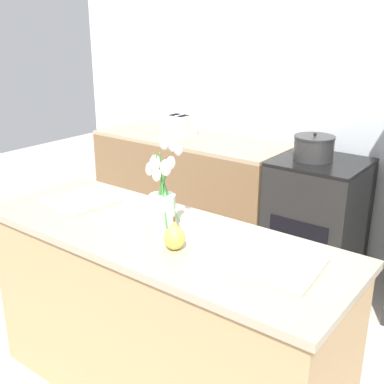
# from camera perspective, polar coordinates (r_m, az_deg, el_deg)

# --- Properties ---
(back_wall) EXTENTS (5.20, 0.08, 2.70)m
(back_wall) POSITION_cam_1_polar(r_m,az_deg,el_deg) (3.76, 16.74, 11.77)
(back_wall) COLOR silver
(back_wall) RESTS_ON ground_plane
(kitchen_island) EXTENTS (1.80, 0.66, 0.91)m
(kitchen_island) POSITION_cam_1_polar(r_m,az_deg,el_deg) (2.41, -3.73, -14.58)
(kitchen_island) COLOR tan
(kitchen_island) RESTS_ON ground_plane
(back_counter) EXTENTS (1.68, 0.60, 0.90)m
(back_counter) POSITION_cam_1_polar(r_m,az_deg,el_deg) (4.13, -0.35, 0.38)
(back_counter) COLOR brown
(back_counter) RESTS_ON ground_plane
(stove_range) EXTENTS (0.60, 0.61, 0.90)m
(stove_range) POSITION_cam_1_polar(r_m,az_deg,el_deg) (3.59, 14.50, -3.31)
(stove_range) COLOR black
(stove_range) RESTS_ON ground_plane
(flower_vase) EXTENTS (0.18, 0.16, 0.44)m
(flower_vase) POSITION_cam_1_polar(r_m,az_deg,el_deg) (2.11, -3.53, -0.95)
(flower_vase) COLOR silver
(flower_vase) RESTS_ON kitchen_island
(pear_figurine) EXTENTS (0.09, 0.09, 0.15)m
(pear_figurine) POSITION_cam_1_polar(r_m,az_deg,el_deg) (2.00, -2.08, -5.30)
(pear_figurine) COLOR #E5CC4C
(pear_figurine) RESTS_ON kitchen_island
(plate_setting_left) EXTENTS (0.35, 0.35, 0.02)m
(plate_setting_left) POSITION_cam_1_polar(r_m,az_deg,el_deg) (2.59, -13.40, -1.02)
(plate_setting_left) COLOR beige
(plate_setting_left) RESTS_ON kitchen_island
(plate_setting_right) EXTENTS (0.35, 0.35, 0.02)m
(plate_setting_right) POSITION_cam_1_polar(r_m,az_deg,el_deg) (1.91, 9.96, -8.50)
(plate_setting_right) COLOR beige
(plate_setting_right) RESTS_ON kitchen_island
(toaster) EXTENTS (0.28, 0.18, 0.17)m
(toaster) POSITION_cam_1_polar(r_m,az_deg,el_deg) (4.07, -1.56, 7.91)
(toaster) COLOR #B7BABC
(toaster) RESTS_ON back_counter
(cooking_pot) EXTENTS (0.28, 0.28, 0.19)m
(cooking_pot) POSITION_cam_1_polar(r_m,az_deg,el_deg) (3.44, 14.24, 5.11)
(cooking_pot) COLOR #2D2D2D
(cooking_pot) RESTS_ON stove_range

